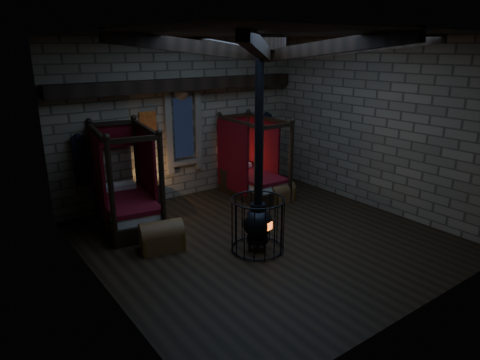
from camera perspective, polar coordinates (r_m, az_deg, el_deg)
room at (r=8.61m, az=3.24°, el=15.75°), size 7.02×7.02×4.29m
bed_left at (r=10.20m, az=-14.83°, el=-2.80°), size 1.48×2.34×2.29m
bed_right at (r=11.89m, az=1.63°, el=0.49°), size 1.16×2.09×2.15m
trunk_left at (r=8.93m, az=-10.40°, el=-7.46°), size 0.96×0.73×0.63m
trunk_right at (r=11.46m, az=5.36°, el=-1.73°), size 0.79×0.53×0.55m
nightstand_left at (r=11.15m, az=-11.33°, el=-2.02°), size 0.49×0.47×0.82m
nightstand_right at (r=12.21m, az=-1.46°, el=-0.00°), size 0.46×0.44×0.71m
stove at (r=8.62m, az=2.37°, el=-5.39°), size 1.08×1.08×4.05m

